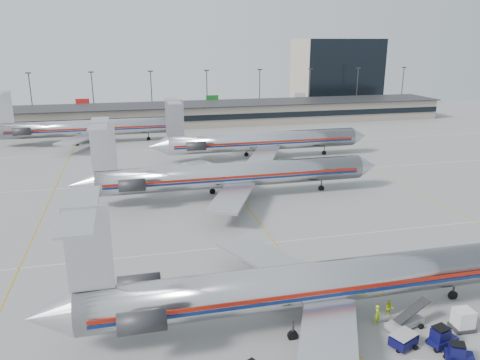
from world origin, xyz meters
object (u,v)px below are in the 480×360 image
object	(u,v)px
tug_center	(442,338)
uld_container	(463,320)
jet_foreground	(307,284)
belt_loader	(406,321)
jet_second_row	(228,175)

from	to	relation	value
tug_center	uld_container	distance (m)	3.81
jet_foreground	tug_center	xyz separation A→B (m)	(9.54, -6.41, -2.80)
jet_foreground	belt_loader	distance (m)	9.38
jet_second_row	tug_center	xyz separation A→B (m)	(9.00, -41.96, -2.95)
uld_container	belt_loader	world-z (taller)	belt_loader
jet_foreground	jet_second_row	size ratio (longest dim) A/B	0.96
jet_second_row	uld_container	size ratio (longest dim) A/B	25.67
tug_center	belt_loader	bearing A→B (deg)	98.91
jet_foreground	belt_loader	size ratio (longest dim) A/B	10.95
jet_foreground	uld_container	world-z (taller)	jet_foreground
jet_second_row	tug_center	size ratio (longest dim) A/B	19.36
belt_loader	uld_container	bearing A→B (deg)	-33.91
tug_center	belt_loader	distance (m)	3.46
jet_second_row	uld_container	xyz separation A→B (m)	(12.40, -40.23, -2.84)
jet_second_row	tug_center	distance (m)	43.01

